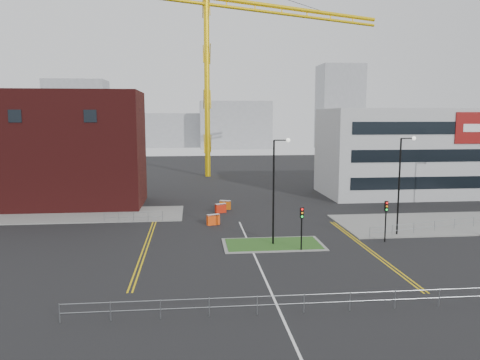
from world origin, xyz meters
name	(u,v)px	position (x,y,z in m)	size (l,w,h in m)	color
ground	(264,277)	(0.00, 0.00, 0.00)	(200.00, 200.00, 0.00)	black
pavement_left	(56,216)	(-20.00, 22.00, 0.06)	(28.00, 8.00, 0.12)	slate
pavement_right	(454,223)	(22.00, 14.00, 0.06)	(24.00, 10.00, 0.12)	slate
island_kerb	(273,244)	(2.00, 8.00, 0.04)	(8.60, 4.60, 0.08)	slate
grass_island	(273,244)	(2.00, 8.00, 0.06)	(8.00, 4.00, 0.12)	#25501A
brick_building	(41,151)	(-22.97, 28.00, 6.85)	(24.20, 10.07, 14.24)	#4A1312
office_block	(413,152)	(26.01, 31.97, 6.00)	(25.00, 12.20, 12.00)	#A9ABAE
tower_crane	(236,41)	(3.50, 57.37, 24.73)	(49.08, 21.87, 35.70)	yellow
streetlamp_island	(276,183)	(2.22, 8.00, 5.41)	(1.46, 0.36, 9.18)	black
streetlamp_right_near	(402,178)	(14.22, 10.00, 5.41)	(1.46, 0.36, 9.18)	black
traffic_light_island	(302,220)	(4.00, 5.98, 2.57)	(0.28, 0.33, 3.65)	black
traffic_light_right	(386,213)	(12.00, 7.98, 2.57)	(0.28, 0.33, 3.65)	black
railing_front	(281,300)	(0.00, -6.00, 0.78)	(24.05, 0.05, 1.10)	gray
railing_left	(134,215)	(-11.00, 18.00, 0.74)	(6.05, 0.05, 1.10)	gray
railing_right	(454,222)	(20.50, 11.50, 0.78)	(19.05, 5.05, 1.10)	gray
centre_line	(260,268)	(0.00, 2.00, 0.01)	(0.15, 30.00, 0.01)	silver
yellow_left_a	(146,242)	(-9.00, 10.00, 0.01)	(0.12, 24.00, 0.01)	gold
yellow_left_b	(149,242)	(-8.70, 10.00, 0.01)	(0.12, 24.00, 0.01)	gold
yellow_right_a	(366,249)	(9.50, 6.00, 0.01)	(0.12, 20.00, 0.01)	gold
yellow_right_b	(369,249)	(9.80, 6.00, 0.01)	(0.12, 20.00, 0.01)	gold
skyline_a	(78,116)	(-40.00, 120.00, 11.00)	(18.00, 12.00, 22.00)	gray
skyline_b	(235,125)	(10.00, 130.00, 8.00)	(24.00, 12.00, 16.00)	gray
skyline_c	(339,107)	(45.00, 125.00, 14.00)	(14.00, 12.00, 28.00)	gray
skyline_d	(183,130)	(-8.00, 140.00, 6.00)	(30.00, 12.00, 12.00)	gray
barrier_left	(213,219)	(-2.79, 16.00, 0.59)	(1.37, 0.84, 1.09)	#F7490D
barrier_mid	(221,208)	(-1.67, 21.93, 0.58)	(1.33, 0.88, 1.06)	red
barrier_right	(225,204)	(-1.00, 23.87, 0.58)	(1.35, 0.81, 1.08)	#D55A0B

